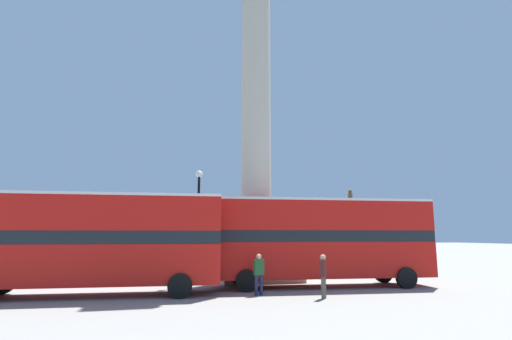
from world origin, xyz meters
name	(u,v)px	position (x,y,z in m)	size (l,w,h in m)	color
ground_plane	(256,280)	(0.00, 0.00, 0.00)	(200.00, 200.00, 0.00)	gray
monument_column	(256,127)	(0.00, 0.00, 9.10)	(4.50, 4.50, 23.22)	#ADA593
bus_a	(320,238)	(2.36, -3.93, 2.41)	(11.37, 3.59, 4.36)	#B7140F
bus_b	(91,239)	(-8.46, -4.42, 2.38)	(11.15, 3.51, 4.31)	#B7140F
equestrian_statue	(352,245)	(9.05, 5.44, 1.77)	(3.26, 2.40, 6.11)	#ADA593
street_lamp	(198,225)	(-3.58, -1.58, 3.08)	(0.37, 0.37, 6.01)	black
pedestrian_near_lamp	(323,273)	(0.95, -7.45, 1.00)	(0.42, 0.48, 1.76)	#4C473D
pedestrian_by_plinth	(259,272)	(-1.38, -5.93, 0.99)	(0.49, 0.31, 1.74)	#192347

